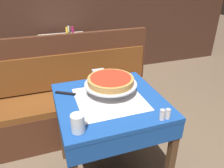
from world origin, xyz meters
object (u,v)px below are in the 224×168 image
Objects in this scene: pepper_shaker at (168,114)px; water_glass_near at (78,123)px; dining_table_rear at (65,47)px; napkin_holder at (98,75)px; salt_shaker at (162,115)px; booth_bench at (79,105)px; deep_dish_pizza at (111,80)px; pizza_server at (73,94)px; pizza_pan_stand at (111,85)px; dining_table_front at (110,111)px; condiment_caddy at (70,34)px.

water_glass_near is at bearing 173.75° from pepper_shaker.
napkin_holder is (0.09, -1.39, 0.16)m from dining_table_rear.
water_glass_near is 1.54× the size of salt_shaker.
water_glass_near is (-0.17, -0.99, 0.52)m from booth_bench.
deep_dish_pizza is at bearing 48.64° from water_glass_near.
booth_bench is (-0.03, -1.00, -0.35)m from dining_table_rear.
pepper_shaker is at bearing -43.85° from pizza_server.
dining_table_rear is at bearing 84.36° from pizza_server.
pizza_pan_stand reaches higher than pizza_server.
dining_table_front is 10.91× the size of salt_shaker.
water_glass_near is 1.65× the size of pepper_shaker.
pizza_pan_stand reaches higher than dining_table_front.
napkin_holder is at bearing 107.59° from salt_shaker.
pepper_shaker is at bearing -61.32° from pizza_pan_stand.
pepper_shaker is 0.66× the size of napkin_holder.
booth_bench reaches higher than water_glass_near.
deep_dish_pizza is 0.30m from pizza_server.
booth_bench is at bearing 107.77° from napkin_holder.
water_glass_near is 1.09× the size of napkin_holder.
pizza_pan_stand is 5.41× the size of salt_shaker.
water_glass_near is 2.06m from condiment_caddy.
water_glass_near reaches higher than pepper_shaker.
condiment_caddy is at bearing 90.83° from deep_dish_pizza.
napkin_holder is (0.25, 0.18, 0.04)m from pizza_server.
booth_bench reaches higher than pepper_shaker.
dining_table_front is 11.68× the size of pepper_shaker.
pizza_pan_stand is 1.14× the size of deep_dish_pizza.
booth_bench reaches higher than dining_table_rear.
napkin_holder is at bearing -72.23° from booth_bench.
napkin_holder is 1.43m from condiment_caddy.
booth_bench is at bearing -91.62° from dining_table_rear.
dining_table_rear is at bearing 84.39° from water_glass_near.
pepper_shaker is at bearing -52.12° from dining_table_front.
salt_shaker is at bearing -81.54° from dining_table_rear.
water_glass_near is at bearing -115.67° from napkin_holder.
water_glass_near reaches higher than dining_table_front.
pizza_pan_stand is at bearing -85.89° from dining_table_rear.
condiment_caddy reaches higher than deep_dish_pizza.
salt_shaker is at bearing -72.41° from napkin_holder.
water_glass_near is (-0.31, -0.36, -0.02)m from pizza_pan_stand.
booth_bench reaches higher than dining_table_front.
pizza_server is (-0.16, -1.57, 0.12)m from dining_table_rear.
pizza_server is (-0.13, -0.57, 0.47)m from booth_bench.
napkin_holder is (0.29, 0.60, -0.01)m from water_glass_near.
pizza_server is 0.67m from salt_shaker.
dining_table_rear is 3.20× the size of pizza_server.
dining_table_front is at bearing -31.22° from pizza_server.
booth_bench is at bearing -96.60° from condiment_caddy.
condiment_caddy is (-0.00, 1.43, 0.00)m from napkin_holder.
pizza_pan_stand reaches higher than pepper_shaker.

